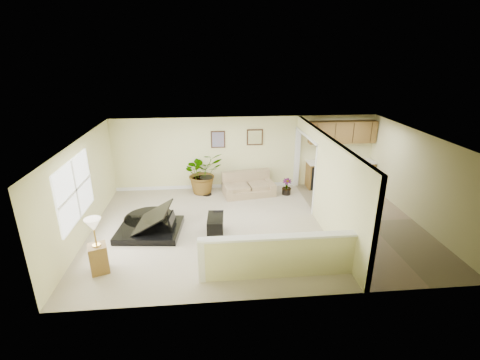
{
  "coord_description": "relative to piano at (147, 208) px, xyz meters",
  "views": [
    {
      "loc": [
        -1.28,
        -8.48,
        4.57
      ],
      "look_at": [
        -0.45,
        0.4,
        1.23
      ],
      "focal_mm": 26.0,
      "sensor_mm": 36.0,
      "label": 1
    }
  ],
  "objects": [
    {
      "name": "left_window",
      "position": [
        -1.54,
        -0.56,
        0.81
      ],
      "size": [
        0.05,
        2.15,
        1.45
      ],
      "primitive_type": "cube",
      "color": "white",
      "rests_on": "left_wall"
    },
    {
      "name": "left_wall",
      "position": [
        -1.55,
        -0.06,
        0.61
      ],
      "size": [
        0.04,
        6.0,
        2.5
      ],
      "primitive_type": "cube",
      "color": "beige",
      "rests_on": "floor"
    },
    {
      "name": "wall_art_left",
      "position": [
        2.0,
        2.91,
        1.11
      ],
      "size": [
        0.48,
        0.04,
        0.58
      ],
      "color": "#362113",
      "rests_on": "back_wall"
    },
    {
      "name": "piano",
      "position": [
        0.0,
        0.0,
        0.0
      ],
      "size": [
        2.01,
        2.08,
        1.54
      ],
      "rotation": [
        0.0,
        0.0,
        -0.1
      ],
      "color": "black",
      "rests_on": "floor"
    },
    {
      "name": "pony_half_wall",
      "position": [
        3.02,
        -2.36,
        -0.12
      ],
      "size": [
        3.42,
        0.22,
        1.0
      ],
      "color": "beige",
      "rests_on": "floor"
    },
    {
      "name": "accent_table",
      "position": [
        1.56,
        2.31,
        -0.23
      ],
      "size": [
        0.44,
        0.44,
        0.64
      ],
      "color": "black",
      "rests_on": "floor"
    },
    {
      "name": "ceiling",
      "position": [
        2.95,
        -0.06,
        1.86
      ],
      "size": [
        9.0,
        6.0,
        0.04
      ],
      "primitive_type": "cube",
      "color": "silver",
      "rests_on": "back_wall"
    },
    {
      "name": "back_wall",
      "position": [
        2.95,
        2.94,
        0.61
      ],
      "size": [
        9.0,
        0.04,
        2.5
      ],
      "primitive_type": "cube",
      "color": "beige",
      "rests_on": "floor"
    },
    {
      "name": "loveseat",
      "position": [
        2.96,
        2.29,
        -0.28
      ],
      "size": [
        1.8,
        1.18,
        0.96
      ],
      "rotation": [
        0.0,
        0.0,
        0.15
      ],
      "color": "tan",
      "rests_on": "floor"
    },
    {
      "name": "piano_bench",
      "position": [
        1.79,
        -0.46,
        -0.37
      ],
      "size": [
        0.46,
        0.83,
        0.54
      ],
      "primitive_type": "cube",
      "rotation": [
        0.0,
        0.0,
        -0.07
      ],
      "color": "black",
      "rests_on": "floor"
    },
    {
      "name": "interior_partition",
      "position": [
        4.75,
        0.19,
        0.58
      ],
      "size": [
        0.18,
        5.99,
        2.5
      ],
      "color": "beige",
      "rests_on": "floor"
    },
    {
      "name": "kitchen_cabinets",
      "position": [
        6.14,
        2.67,
        0.23
      ],
      "size": [
        2.36,
        0.65,
        2.33
      ],
      "color": "brown",
      "rests_on": "floor"
    },
    {
      "name": "palm_plant",
      "position": [
        1.45,
        2.55,
        0.06
      ],
      "size": [
        1.62,
        1.52,
        1.43
      ],
      "color": "black",
      "rests_on": "floor"
    },
    {
      "name": "floor",
      "position": [
        2.95,
        -0.06,
        -0.64
      ],
      "size": [
        9.0,
        9.0,
        0.0
      ],
      "primitive_type": "plane",
      "color": "#B3A58B",
      "rests_on": "ground"
    },
    {
      "name": "small_plant",
      "position": [
        4.24,
        2.1,
        -0.4
      ],
      "size": [
        0.38,
        0.38,
        0.56
      ],
      "color": "black",
      "rests_on": "floor"
    },
    {
      "name": "lamp_stand",
      "position": [
        -0.79,
        -1.81,
        -0.1
      ],
      "size": [
        0.49,
        0.49,
        1.29
      ],
      "color": "brown",
      "rests_on": "floor"
    },
    {
      "name": "right_wall",
      "position": [
        7.45,
        -0.06,
        0.61
      ],
      "size": [
        0.04,
        6.0,
        2.5
      ],
      "primitive_type": "cube",
      "color": "beige",
      "rests_on": "floor"
    },
    {
      "name": "front_wall",
      "position": [
        2.95,
        -3.06,
        0.61
      ],
      "size": [
        9.0,
        0.04,
        2.5
      ],
      "primitive_type": "cube",
      "color": "beige",
      "rests_on": "floor"
    },
    {
      "name": "kitchen_vinyl",
      "position": [
        6.1,
        -0.06,
        -0.64
      ],
      "size": [
        2.7,
        6.0,
        0.01
      ],
      "primitive_type": "cube",
      "color": "gray",
      "rests_on": "floor"
    },
    {
      "name": "wall_mirror",
      "position": [
        3.25,
        2.91,
        1.16
      ],
      "size": [
        0.55,
        0.04,
        0.55
      ],
      "color": "#362113",
      "rests_on": "back_wall"
    }
  ]
}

